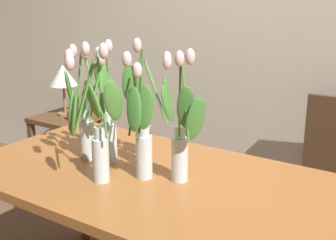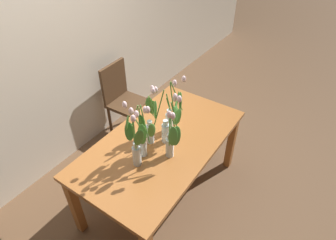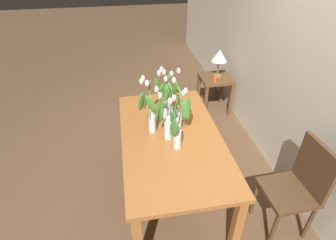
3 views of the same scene
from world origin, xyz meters
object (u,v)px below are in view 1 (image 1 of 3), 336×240
Objects in this scene: dining_chair at (334,173)px; pillar_candle at (71,115)px; dining_table at (146,193)px; tulip_vase_1 at (183,140)px; side_table at (67,130)px; tulip_vase_5 at (151,128)px; tulip_vase_3 at (89,115)px; table_lamp at (63,77)px; tulip_vase_0 at (103,116)px; tulip_vase_4 at (141,129)px; tulip_vase_2 at (94,134)px.

pillar_candle is at bearing -176.82° from dining_chair.
dining_table is 0.32m from tulip_vase_1.
tulip_vase_5 is at bearing -30.54° from side_table.
tulip_vase_5 is (0.28, 0.08, -0.03)m from tulip_vase_3.
side_table is at bearing -43.24° from table_lamp.
tulip_vase_0 is at bearing 9.02° from tulip_vase_3.
dining_chair is at bearing 68.65° from tulip_vase_1.
tulip_vase_0 is at bearing 165.70° from tulip_vase_4.
tulip_vase_1 is 1.95m from side_table.
tulip_vase_5 is (-0.05, 0.14, -0.04)m from tulip_vase_4.
table_lamp reaches higher than pillar_candle.
dining_chair is at bearing 62.14° from tulip_vase_4.
tulip_vase_0 is 0.42m from tulip_vase_1.
tulip_vase_3 is at bearing -164.11° from tulip_vase_5.
tulip_vase_3 reaches higher than dining_table.
tulip_vase_4 reaches higher than pillar_candle.
side_table is at bearing 140.55° from tulip_vase_2.
tulip_vase_1 is at bearing -29.64° from table_lamp.
dining_table is at bearing -69.53° from tulip_vase_5.
dining_table is 3.04× the size of tulip_vase_3.
dining_chair reaches higher than pillar_candle.
pillar_candle is at bearing 145.93° from tulip_vase_4.
table_lamp is (-1.38, 1.14, -0.09)m from tulip_vase_2.
tulip_vase_2 is (-0.29, -0.19, 0.03)m from tulip_vase_1.
side_table is (-1.44, 0.85, -0.48)m from tulip_vase_5.
tulip_vase_2 reaches higher than tulip_vase_4.
tulip_vase_4 reaches higher than tulip_vase_0.
tulip_vase_0 reaches higher than dining_table.
tulip_vase_1 is 1.79m from pillar_candle.
tulip_vase_1 is (0.42, -0.01, -0.03)m from tulip_vase_0.
tulip_vase_5 is (-0.03, 0.08, 0.27)m from dining_table.
dining_table reaches higher than pillar_candle.
tulip_vase_3 reaches higher than tulip_vase_5.
tulip_vase_5 reaches higher than dining_chair.
pillar_candle is (-1.53, 0.87, -0.33)m from tulip_vase_1.
tulip_vase_1 is at bearing -0.03° from tulip_vase_3.
tulip_vase_5 is at bearing -30.86° from pillar_candle.
dining_table is 0.43m from tulip_vase_3.
tulip_vase_2 is at bearing -39.51° from table_lamp.
side_table is at bearing 153.08° from pillar_candle.
tulip_vase_3 is at bearing -131.86° from dining_chair.
tulip_vase_4 is 0.61× the size of dining_chair.
side_table is at bearing 150.57° from tulip_vase_1.
tulip_vase_2 is at bearing -40.46° from pillar_candle.
tulip_vase_4 is at bearing -14.30° from tulip_vase_0.
dining_table is at bearing 58.58° from tulip_vase_2.
side_table is at bearing 146.46° from tulip_vase_4.
tulip_vase_0 is 1.56m from table_lamp.
dining_table is at bearing -3.60° from tulip_vase_0.
table_lamp is (-0.02, 0.02, 0.42)m from side_table.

